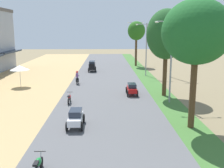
{
  "coord_description": "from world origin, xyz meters",
  "views": [
    {
      "loc": [
        -0.1,
        -3.62,
        6.63
      ],
      "look_at": [
        0.5,
        20.53,
        1.68
      ],
      "focal_mm": 42.36,
      "sensor_mm": 36.0,
      "label": 1
    }
  ],
  "objects_px": {
    "median_tree_nearest": "(197,32)",
    "car_van_black": "(92,66)",
    "car_sedan_white": "(76,117)",
    "motorbike_ahead_fifth": "(77,78)",
    "streetlamp_near": "(171,56)",
    "car_sedan_red": "(132,88)",
    "median_tree_second": "(166,35)",
    "utility_pole_near": "(171,46)",
    "motorbike_ahead_fourth": "(69,98)",
    "vendor_umbrella": "(20,68)",
    "streetlamp_far": "(135,40)",
    "median_tree_third": "(136,31)",
    "motorbike_ahead_third": "(38,165)",
    "streetlamp_mid": "(146,46)"
  },
  "relations": [
    {
      "from": "utility_pole_near",
      "to": "motorbike_ahead_fourth",
      "type": "bearing_deg",
      "value": -132.57
    },
    {
      "from": "median_tree_nearest",
      "to": "motorbike_ahead_fourth",
      "type": "bearing_deg",
      "value": 145.62
    },
    {
      "from": "median_tree_nearest",
      "to": "car_sedan_white",
      "type": "bearing_deg",
      "value": 178.25
    },
    {
      "from": "streetlamp_far",
      "to": "motorbike_ahead_fourth",
      "type": "relative_size",
      "value": 4.54
    },
    {
      "from": "streetlamp_far",
      "to": "motorbike_ahead_third",
      "type": "distance_m",
      "value": 42.28
    },
    {
      "from": "vendor_umbrella",
      "to": "median_tree_second",
      "type": "relative_size",
      "value": 0.29
    },
    {
      "from": "vendor_umbrella",
      "to": "motorbike_ahead_third",
      "type": "distance_m",
      "value": 20.93
    },
    {
      "from": "median_tree_nearest",
      "to": "median_tree_third",
      "type": "relative_size",
      "value": 1.05
    },
    {
      "from": "vendor_umbrella",
      "to": "median_tree_nearest",
      "type": "bearing_deg",
      "value": -40.84
    },
    {
      "from": "median_tree_nearest",
      "to": "streetlamp_mid",
      "type": "bearing_deg",
      "value": 89.87
    },
    {
      "from": "median_tree_nearest",
      "to": "streetlamp_near",
      "type": "xyz_separation_m",
      "value": [
        0.05,
        6.42,
        -2.09
      ]
    },
    {
      "from": "utility_pole_near",
      "to": "car_sedan_red",
      "type": "distance_m",
      "value": 13.09
    },
    {
      "from": "car_van_black",
      "to": "motorbike_ahead_third",
      "type": "distance_m",
      "value": 30.99
    },
    {
      "from": "streetlamp_near",
      "to": "car_sedan_red",
      "type": "distance_m",
      "value": 5.64
    },
    {
      "from": "vendor_umbrella",
      "to": "utility_pole_near",
      "type": "relative_size",
      "value": 0.3
    },
    {
      "from": "car_sedan_white",
      "to": "motorbike_ahead_fifth",
      "type": "relative_size",
      "value": 1.26
    },
    {
      "from": "motorbike_ahead_fourth",
      "to": "motorbike_ahead_fifth",
      "type": "xyz_separation_m",
      "value": [
        -0.17,
        8.73,
        0.28
      ]
    },
    {
      "from": "utility_pole_near",
      "to": "car_van_black",
      "type": "bearing_deg",
      "value": 156.09
    },
    {
      "from": "streetlamp_near",
      "to": "motorbike_ahead_third",
      "type": "height_order",
      "value": "streetlamp_near"
    },
    {
      "from": "vendor_umbrella",
      "to": "motorbike_ahead_fifth",
      "type": "relative_size",
      "value": 1.4
    },
    {
      "from": "median_tree_second",
      "to": "utility_pole_near",
      "type": "relative_size",
      "value": 1.02
    },
    {
      "from": "median_tree_second",
      "to": "car_sedan_red",
      "type": "bearing_deg",
      "value": 174.85
    },
    {
      "from": "car_van_black",
      "to": "median_tree_second",
      "type": "bearing_deg",
      "value": -63.16
    },
    {
      "from": "utility_pole_near",
      "to": "car_sedan_red",
      "type": "relative_size",
      "value": 3.74
    },
    {
      "from": "vendor_umbrella",
      "to": "streetlamp_near",
      "type": "bearing_deg",
      "value": -24.69
    },
    {
      "from": "median_tree_second",
      "to": "motorbike_ahead_fifth",
      "type": "height_order",
      "value": "median_tree_second"
    },
    {
      "from": "median_tree_third",
      "to": "streetlamp_far",
      "type": "distance_m",
      "value": 3.73
    },
    {
      "from": "motorbike_ahead_fourth",
      "to": "utility_pole_near",
      "type": "bearing_deg",
      "value": 47.43
    },
    {
      "from": "vendor_umbrella",
      "to": "median_tree_third",
      "type": "bearing_deg",
      "value": 48.99
    },
    {
      "from": "streetlamp_near",
      "to": "car_van_black",
      "type": "relative_size",
      "value": 3.1
    },
    {
      "from": "streetlamp_mid",
      "to": "utility_pole_near",
      "type": "bearing_deg",
      "value": -17.53
    },
    {
      "from": "car_sedan_white",
      "to": "motorbike_ahead_third",
      "type": "relative_size",
      "value": 1.26
    },
    {
      "from": "median_tree_second",
      "to": "median_tree_nearest",
      "type": "bearing_deg",
      "value": -90.73
    },
    {
      "from": "median_tree_third",
      "to": "motorbike_ahead_third",
      "type": "height_order",
      "value": "median_tree_third"
    },
    {
      "from": "streetlamp_far",
      "to": "motorbike_ahead_fourth",
      "type": "bearing_deg",
      "value": -107.71
    },
    {
      "from": "utility_pole_near",
      "to": "streetlamp_far",
      "type": "bearing_deg",
      "value": 102.51
    },
    {
      "from": "utility_pole_near",
      "to": "median_tree_second",
      "type": "bearing_deg",
      "value": -106.72
    },
    {
      "from": "streetlamp_far",
      "to": "car_van_black",
      "type": "height_order",
      "value": "streetlamp_far"
    },
    {
      "from": "vendor_umbrella",
      "to": "streetlamp_far",
      "type": "xyz_separation_m",
      "value": [
        15.96,
        21.42,
        2.44
      ]
    },
    {
      "from": "median_tree_nearest",
      "to": "car_van_black",
      "type": "height_order",
      "value": "median_tree_nearest"
    },
    {
      "from": "car_sedan_red",
      "to": "car_van_black",
      "type": "relative_size",
      "value": 0.94
    },
    {
      "from": "motorbike_ahead_fourth",
      "to": "car_sedan_red",
      "type": "bearing_deg",
      "value": 26.61
    },
    {
      "from": "motorbike_ahead_fifth",
      "to": "motorbike_ahead_third",
      "type": "bearing_deg",
      "value": -88.99
    },
    {
      "from": "utility_pole_near",
      "to": "motorbike_ahead_third",
      "type": "bearing_deg",
      "value": -115.57
    },
    {
      "from": "vendor_umbrella",
      "to": "car_sedan_red",
      "type": "height_order",
      "value": "vendor_umbrella"
    },
    {
      "from": "vendor_umbrella",
      "to": "median_tree_third",
      "type": "xyz_separation_m",
      "value": [
        15.73,
        18.09,
        4.1
      ]
    },
    {
      "from": "median_tree_nearest",
      "to": "car_van_black",
      "type": "relative_size",
      "value": 3.56
    },
    {
      "from": "median_tree_third",
      "to": "motorbike_ahead_fourth",
      "type": "distance_m",
      "value": 27.72
    },
    {
      "from": "motorbike_ahead_fourth",
      "to": "median_tree_second",
      "type": "bearing_deg",
      "value": 16.29
    },
    {
      "from": "median_tree_second",
      "to": "motorbike_ahead_fifth",
      "type": "bearing_deg",
      "value": 147.58
    }
  ]
}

